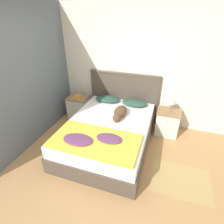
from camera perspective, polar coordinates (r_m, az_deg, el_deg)
name	(u,v)px	position (r m, az deg, el deg)	size (l,w,h in m)	color
ground_plane	(95,185)	(2.95, -5.43, -22.76)	(16.00, 16.00, 0.00)	tan
wall_back	(131,68)	(3.97, 6.36, 14.10)	(9.00, 0.06, 2.55)	silver
wall_side_left	(36,75)	(3.77, -23.47, 11.01)	(0.06, 3.10, 2.55)	slate
bed	(109,133)	(3.46, -1.12, -7.02)	(1.54, 2.08, 0.54)	#4C4238
headboard	(124,96)	(4.16, 3.80, 5.21)	(1.62, 0.06, 1.18)	#4C4238
nightstand_left	(79,107)	(4.43, -10.84, 1.54)	(0.48, 0.42, 0.55)	silver
nightstand_right	(167,122)	(3.94, 17.56, -3.23)	(0.48, 0.42, 0.55)	silver
pillow_left	(108,99)	(4.05, -1.45, 4.30)	(0.56, 0.33, 0.11)	#284C3D
pillow_right	(135,103)	(3.90, 7.37, 2.97)	(0.56, 0.33, 0.11)	#284C3D
quilt	(94,140)	(2.82, -5.75, -9.18)	(1.40, 0.74, 0.09)	yellow
dog	(120,113)	(3.44, 2.58, -0.19)	(0.24, 0.63, 0.17)	brown
book_stack	(77,96)	(4.32, -11.21, 5.12)	(0.18, 0.21, 0.04)	gold
table_lamp	(171,101)	(3.73, 18.75, 3.50)	(0.21, 0.21, 0.30)	#9E7A4C
rug	(180,179)	(3.20, 21.36, -19.84)	(0.92, 0.71, 0.00)	tan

